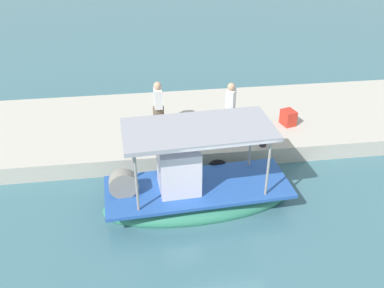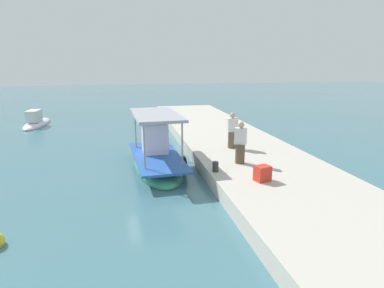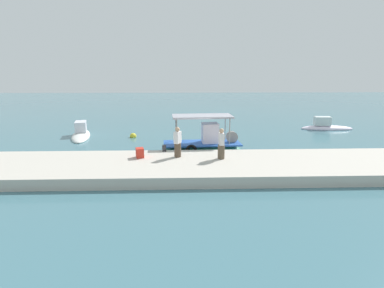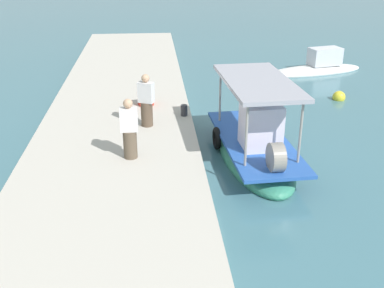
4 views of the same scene
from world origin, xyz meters
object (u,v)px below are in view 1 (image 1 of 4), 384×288
fisherman_by_crate (158,107)px  cargo_crate (288,118)px  mooring_bollard (263,141)px  main_fishing_boat (195,191)px  fisherman_near_bollard (230,109)px

fisherman_by_crate → cargo_crate: 4.72m
mooring_bollard → main_fishing_boat: bearing=37.8°
main_fishing_boat → fisherman_near_bollard: size_ratio=3.17×
main_fishing_boat → mooring_bollard: size_ratio=14.38×
mooring_bollard → cargo_crate: 1.90m
main_fishing_boat → mooring_bollard: main_fishing_boat is taller
fisherman_near_bollard → cargo_crate: bearing=-178.5°
mooring_bollard → cargo_crate: cargo_crate is taller
mooring_bollard → cargo_crate: (-1.33, -1.36, 0.08)m
cargo_crate → mooring_bollard: bearing=45.7°
main_fishing_boat → cargo_crate: main_fishing_boat is taller
fisherman_by_crate → mooring_bollard: fisherman_by_crate is taller
fisherman_near_bollard → fisherman_by_crate: fisherman_near_bollard is taller
fisherman_by_crate → mooring_bollard: bearing=152.1°
fisherman_near_bollard → cargo_crate: 2.25m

